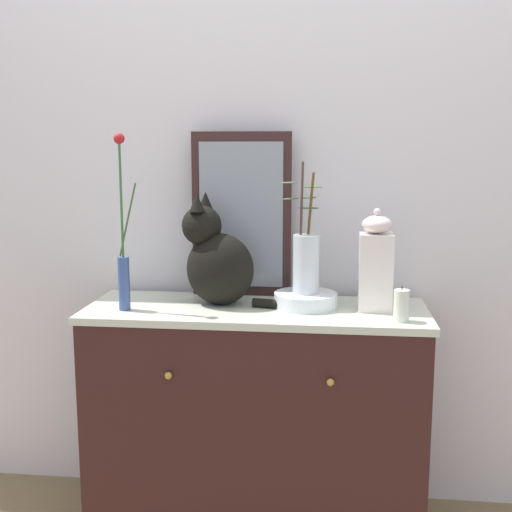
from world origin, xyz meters
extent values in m
cube|color=silver|center=(0.00, 0.29, 1.30)|extent=(4.40, 0.08, 2.60)
cube|color=#341916|center=(0.00, 0.00, 0.39)|extent=(1.15, 0.41, 0.79)
cube|color=beige|center=(0.00, 0.00, 0.80)|extent=(1.17, 0.42, 0.02)
sphere|color=#B79338|center=(-0.26, -0.22, 0.63)|extent=(0.02, 0.02, 0.02)
sphere|color=#B79338|center=(0.26, -0.22, 0.63)|extent=(0.02, 0.02, 0.02)
cube|color=#36201C|center=(-0.07, 0.19, 1.11)|extent=(0.36, 0.03, 0.60)
cube|color=gray|center=(-0.07, 0.18, 1.11)|extent=(0.31, 0.01, 0.53)
ellipsoid|color=black|center=(-0.13, 0.03, 0.94)|extent=(0.27, 0.21, 0.25)
sphere|color=black|center=(-0.19, 0.04, 1.09)|extent=(0.14, 0.14, 0.14)
cone|color=black|center=(-0.20, 0.00, 1.17)|extent=(0.05, 0.05, 0.06)
cone|color=black|center=(-0.19, 0.08, 1.17)|extent=(0.05, 0.05, 0.06)
cylinder|color=black|center=(0.08, -0.01, 0.83)|extent=(0.18, 0.06, 0.03)
cylinder|color=#385088|center=(-0.44, -0.08, 0.90)|extent=(0.04, 0.04, 0.18)
cylinder|color=#376535|center=(-0.44, -0.08, 1.18)|extent=(0.01, 0.01, 0.37)
sphere|color=#A91D20|center=(-0.44, -0.08, 1.39)|extent=(0.04, 0.04, 0.04)
cylinder|color=#345D2E|center=(-0.42, -0.08, 1.12)|extent=(0.07, 0.01, 0.25)
cylinder|color=white|center=(0.17, 0.03, 0.84)|extent=(0.22, 0.22, 0.05)
cylinder|color=silver|center=(0.17, 0.03, 0.96)|extent=(0.09, 0.09, 0.20)
cylinder|color=#473328|center=(0.15, 0.03, 1.15)|extent=(0.01, 0.05, 0.33)
ellipsoid|color=#356830|center=(0.11, 0.04, 1.19)|extent=(0.07, 0.08, 0.01)
ellipsoid|color=#3E633C|center=(0.11, 0.04, 1.24)|extent=(0.08, 0.07, 0.01)
cylinder|color=brown|center=(0.18, 0.04, 1.13)|extent=(0.03, 0.02, 0.29)
ellipsoid|color=#326237|center=(0.18, 0.07, 1.15)|extent=(0.07, 0.04, 0.01)
ellipsoid|color=#3C613D|center=(0.17, 0.07, 1.19)|extent=(0.07, 0.08, 0.01)
ellipsoid|color=#3E6931|center=(0.19, 0.07, 1.22)|extent=(0.08, 0.05, 0.01)
cube|color=white|center=(0.40, 0.02, 0.94)|extent=(0.11, 0.11, 0.26)
ellipsoid|color=silver|center=(0.40, 0.02, 1.10)|extent=(0.10, 0.10, 0.06)
sphere|color=silver|center=(0.40, 0.02, 1.15)|extent=(0.02, 0.02, 0.02)
cylinder|color=silver|center=(0.48, -0.13, 0.86)|extent=(0.05, 0.05, 0.10)
cylinder|color=black|center=(0.48, -0.13, 0.92)|extent=(0.00, 0.00, 0.01)
camera|label=1|loc=(0.25, -2.16, 1.36)|focal=45.50mm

